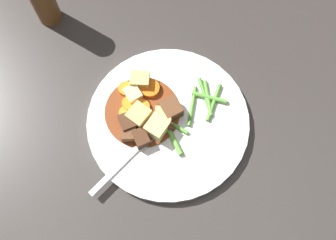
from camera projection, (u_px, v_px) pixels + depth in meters
The scene contains 27 objects.
ground_plane at pixel (168, 123), 0.70m from camera, with size 3.00×3.00×0.00m, color #383330.
dinner_plate at pixel (168, 122), 0.69m from camera, with size 0.29×0.29×0.02m, color white.
stew_sauce at pixel (143, 109), 0.69m from camera, with size 0.13×0.13×0.00m, color brown.
carrot_slice_0 at pixel (150, 89), 0.70m from camera, with size 0.04×0.04×0.01m, color orange.
carrot_slice_1 at pixel (127, 113), 0.68m from camera, with size 0.03×0.03×0.01m, color orange.
carrot_slice_2 at pixel (142, 107), 0.69m from camera, with size 0.03×0.03×0.01m, color orange.
carrot_slice_3 at pixel (130, 104), 0.69m from camera, with size 0.03×0.03×0.01m, color orange.
carrot_slice_4 at pixel (126, 89), 0.70m from camera, with size 0.03×0.03×0.01m, color orange.
carrot_slice_5 at pixel (138, 127), 0.67m from camera, with size 0.02×0.02×0.01m, color orange.
potato_chunk_0 at pixel (140, 81), 0.70m from camera, with size 0.03×0.03×0.03m, color #DBBC6B.
potato_chunk_1 at pixel (157, 128), 0.66m from camera, with size 0.03×0.04×0.03m, color #E5CC7A.
potato_chunk_2 at pixel (164, 114), 0.67m from camera, with size 0.03×0.03×0.03m, color #DBBC6B.
potato_chunk_3 at pixel (139, 116), 0.67m from camera, with size 0.04×0.03×0.03m, color #DBBC6B.
potato_chunk_4 at pixel (133, 94), 0.69m from camera, with size 0.03×0.03×0.02m, color #EAD68C.
meat_chunk_0 at pixel (128, 123), 0.67m from camera, with size 0.03×0.03×0.03m, color #4C2B19.
meat_chunk_1 at pixel (129, 134), 0.66m from camera, with size 0.02×0.03×0.02m, color brown.
meat_chunk_2 at pixel (141, 138), 0.66m from camera, with size 0.03×0.02×0.02m, color #4C2B19.
meat_chunk_3 at pixel (171, 109), 0.68m from camera, with size 0.03×0.03×0.03m, color brown.
meat_chunk_4 at pixel (167, 125), 0.67m from camera, with size 0.02×0.02×0.02m, color #56331E.
green_bean_0 at pixel (192, 106), 0.69m from camera, with size 0.01×0.01×0.08m, color #599E38.
green_bean_1 at pixel (208, 98), 0.69m from camera, with size 0.01×0.01×0.07m, color #599E38.
green_bean_2 at pixel (205, 95), 0.70m from camera, with size 0.01×0.01×0.07m, color #4C8E33.
green_bean_3 at pixel (171, 135), 0.67m from camera, with size 0.01×0.01×0.08m, color #66AD42.
green_bean_4 at pixel (209, 97), 0.69m from camera, with size 0.01×0.01×0.06m, color #66AD42.
green_bean_5 at pixel (214, 102), 0.69m from camera, with size 0.01×0.01×0.07m, color #599E38.
green_bean_6 at pixel (174, 125), 0.68m from camera, with size 0.01×0.01×0.06m, color #66AD42.
fork at pixel (131, 154), 0.66m from camera, with size 0.09×0.17×0.00m.
Camera 1 is at (-0.08, 0.23, 0.66)m, focal length 41.61 mm.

